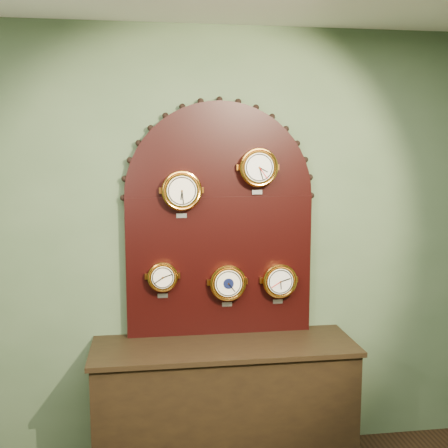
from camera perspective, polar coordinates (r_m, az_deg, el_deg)
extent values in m
plane|color=#495F41|center=(3.59, -0.57, -2.32)|extent=(4.00, 0.00, 4.00)
cube|color=black|center=(3.65, 0.05, -18.75)|extent=(1.60, 0.50, 0.80)
cube|color=black|center=(3.56, -0.46, -4.36)|extent=(1.20, 0.06, 0.90)
cylinder|color=black|center=(3.49, -0.47, 2.88)|extent=(1.20, 0.06, 1.20)
cylinder|color=orange|center=(3.41, -4.45, 3.51)|extent=(0.23, 0.08, 0.23)
torus|color=orange|center=(3.38, -4.41, 3.47)|extent=(0.25, 0.02, 0.25)
cylinder|color=#F4E9CF|center=(3.37, -4.40, 3.46)|extent=(0.18, 0.01, 0.18)
cube|color=#B9BAC1|center=(3.45, -4.44, 0.88)|extent=(0.07, 0.01, 0.03)
cylinder|color=orange|center=(3.47, 3.56, 5.92)|extent=(0.23, 0.08, 0.23)
torus|color=orange|center=(3.43, 3.67, 5.90)|extent=(0.25, 0.02, 0.25)
cylinder|color=silver|center=(3.43, 3.70, 5.90)|extent=(0.18, 0.01, 0.18)
cube|color=#B9BAC1|center=(3.50, 3.46, 3.33)|extent=(0.06, 0.01, 0.03)
cylinder|color=orange|center=(3.48, -6.43, -5.43)|extent=(0.18, 0.08, 0.18)
torus|color=orange|center=(3.45, -6.41, -5.55)|extent=(0.19, 0.02, 0.19)
cylinder|color=#F4E9CF|center=(3.45, -6.40, -5.57)|extent=(0.14, 0.01, 0.14)
cube|color=#B9BAC1|center=(3.54, -6.41, -7.43)|extent=(0.06, 0.01, 0.03)
cylinder|color=orange|center=(3.53, 0.37, -6.07)|extent=(0.22, 0.08, 0.22)
torus|color=orange|center=(3.50, 0.45, -6.20)|extent=(0.23, 0.02, 0.23)
cylinder|color=#F4E9CF|center=(3.49, 0.47, -6.22)|extent=(0.17, 0.01, 0.17)
cube|color=#B9BAC1|center=(3.59, 0.32, -8.36)|extent=(0.07, 0.01, 0.03)
cylinder|color=#0C1235|center=(3.49, 0.48, -6.24)|extent=(0.07, 0.00, 0.07)
cylinder|color=orange|center=(3.60, 5.75, -5.84)|extent=(0.21, 0.08, 0.21)
torus|color=orange|center=(3.57, 5.87, -5.96)|extent=(0.23, 0.02, 0.23)
cylinder|color=silver|center=(3.56, 5.90, -5.99)|extent=(0.17, 0.01, 0.17)
cube|color=#B9BAC1|center=(3.66, 5.63, -8.03)|extent=(0.06, 0.01, 0.03)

